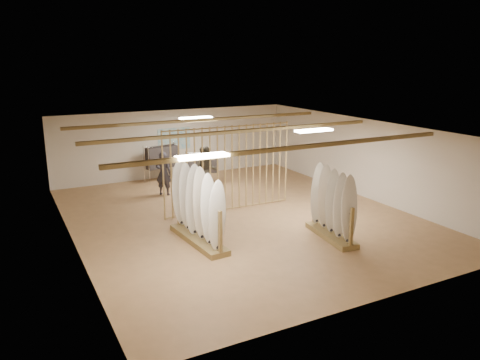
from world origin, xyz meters
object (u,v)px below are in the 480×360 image
rack_left (198,217)px  clothing_rack_b (202,163)px  rack_right (332,215)px  clothing_rack_a (162,157)px  shopper_b (206,168)px  shopper_a (163,171)px

rack_left → clothing_rack_b: (2.45, 5.49, 0.16)m
rack_right → clothing_rack_a: (-2.18, 8.14, 0.33)m
clothing_rack_b → shopper_b: shopper_b is taller
clothing_rack_b → shopper_a: (-1.80, -0.67, 0.04)m
rack_left → shopper_a: bearing=78.2°
rack_left → clothing_rack_a: size_ratio=1.70×
rack_right → shopper_a: size_ratio=1.14×
clothing_rack_a → shopper_a: (-0.58, -1.92, -0.08)m
shopper_a → shopper_b: bearing=-169.6°
clothing_rack_a → clothing_rack_b: size_ratio=1.14×
rack_right → clothing_rack_b: (-0.97, 6.88, 0.21)m
clothing_rack_a → rack_right: bearing=-87.9°
rack_left → rack_right: (3.41, -1.40, -0.05)m
rack_left → shopper_a: 4.87m
clothing_rack_a → clothing_rack_b: clothing_rack_a is taller
clothing_rack_a → clothing_rack_b: 1.76m
clothing_rack_b → shopper_b: bearing=-88.0°
rack_left → shopper_a: rack_left is taller
rack_left → clothing_rack_a: 6.86m
shopper_a → shopper_b: 1.55m
rack_left → shopper_b: size_ratio=1.26×
rack_left → shopper_a: size_ratio=1.42×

